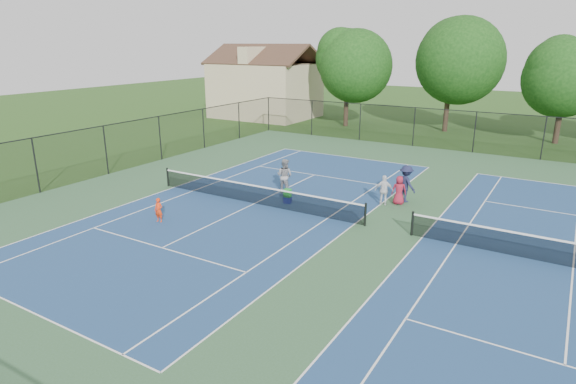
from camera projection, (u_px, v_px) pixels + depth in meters
The scene contains 16 objects.
ground at pixel (387, 231), 20.79m from camera, with size 140.00×140.00×0.00m, color #234716.
court_pad at pixel (387, 230), 20.79m from camera, with size 36.00×36.00×0.01m, color #325933.
tennis_court_left at pixel (255, 202), 24.22m from camera, with size 12.00×23.83×1.07m.
tennis_court_right at pixel (574, 266), 17.30m from camera, with size 12.00×23.83×1.07m.
perimeter_fence at pixel (390, 195), 20.31m from camera, with size 36.08×36.08×3.02m.
tree_back_a at pixel (348, 62), 45.02m from camera, with size 6.80×6.80×9.15m.
tree_back_b at pixel (452, 56), 42.04m from camera, with size 7.60×7.60×10.03m.
tree_back_c at pixel (566, 73), 37.11m from camera, with size 6.00×6.00×8.40m.
clapboard_house at pixel (265, 88), 51.65m from camera, with size 10.80×8.10×7.65m.
child_player at pixel (159, 210), 21.63m from camera, with size 0.41×0.27×1.12m, color red.
instructor at pixel (285, 176), 25.77m from camera, with size 0.91×0.71×1.87m, color gray.
bystander_a at pixel (384, 190), 23.84m from camera, with size 0.90×0.37×1.53m, color silver.
bystander_b at pixel (406, 184), 24.30m from camera, with size 1.22×0.70×1.90m, color #1B1F3D.
bystander_c at pixel (399, 190), 23.96m from camera, with size 0.72×0.47×1.47m, color maroon.
ball_crate at pixel (287, 200), 24.31m from camera, with size 0.37×0.32×0.33m, color navy.
ball_hopper at pixel (287, 193), 24.20m from camera, with size 0.34×0.28×0.41m, color green.
Camera 1 is at (6.33, -18.79, 7.79)m, focal length 30.00 mm.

